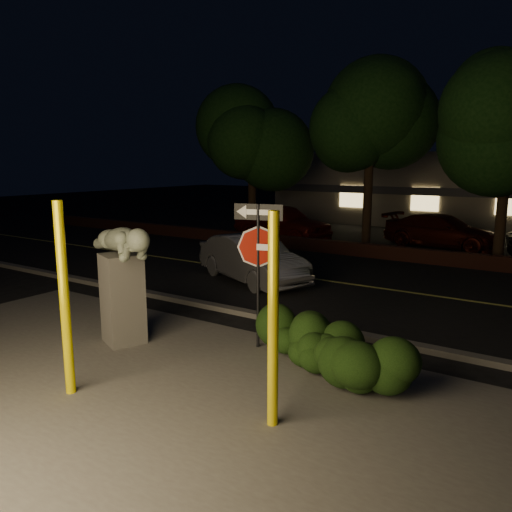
{
  "coord_description": "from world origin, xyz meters",
  "views": [
    {
      "loc": [
        4.87,
        -6.19,
        3.49
      ],
      "look_at": [
        -0.62,
        2.13,
        1.6
      ],
      "focal_mm": 35.0,
      "sensor_mm": 36.0,
      "label": 1
    }
  ],
  "objects_px": {
    "silver_sedan": "(252,259)",
    "parked_car_red": "(282,222)",
    "sculpture": "(122,270)",
    "yellow_pole_left": "(65,300)",
    "parked_car_darkred": "(442,231)",
    "signpost": "(258,247)",
    "yellow_pole_right": "(273,322)"
  },
  "relations": [
    {
      "from": "yellow_pole_right",
      "to": "signpost",
      "type": "height_order",
      "value": "yellow_pole_right"
    },
    {
      "from": "sculpture",
      "to": "parked_car_darkred",
      "type": "height_order",
      "value": "sculpture"
    },
    {
      "from": "signpost",
      "to": "parked_car_darkred",
      "type": "xyz_separation_m",
      "value": [
        0.15,
        13.61,
        -1.26
      ]
    },
    {
      "from": "signpost",
      "to": "silver_sedan",
      "type": "relative_size",
      "value": 0.66
    },
    {
      "from": "silver_sedan",
      "to": "sculpture",
      "type": "bearing_deg",
      "value": -147.49
    },
    {
      "from": "yellow_pole_right",
      "to": "signpost",
      "type": "distance_m",
      "value": 2.89
    },
    {
      "from": "silver_sedan",
      "to": "parked_car_red",
      "type": "distance_m",
      "value": 8.16
    },
    {
      "from": "yellow_pole_left",
      "to": "parked_car_red",
      "type": "xyz_separation_m",
      "value": [
        -5.11,
        15.01,
        -0.66
      ]
    },
    {
      "from": "yellow_pole_right",
      "to": "parked_car_red",
      "type": "height_order",
      "value": "yellow_pole_right"
    },
    {
      "from": "parked_car_red",
      "to": "sculpture",
      "type": "bearing_deg",
      "value": -150.61
    },
    {
      "from": "yellow_pole_left",
      "to": "silver_sedan",
      "type": "xyz_separation_m",
      "value": [
        -1.75,
        7.58,
        -0.79
      ]
    },
    {
      "from": "yellow_pole_left",
      "to": "parked_car_darkred",
      "type": "xyz_separation_m",
      "value": [
        1.49,
        16.78,
        -0.79
      ]
    },
    {
      "from": "yellow_pole_left",
      "to": "parked_car_red",
      "type": "height_order",
      "value": "yellow_pole_left"
    },
    {
      "from": "silver_sedan",
      "to": "parked_car_red",
      "type": "relative_size",
      "value": 0.86
    },
    {
      "from": "signpost",
      "to": "parked_car_red",
      "type": "height_order",
      "value": "signpost"
    },
    {
      "from": "yellow_pole_left",
      "to": "parked_car_darkred",
      "type": "bearing_deg",
      "value": 84.91
    },
    {
      "from": "sculpture",
      "to": "parked_car_red",
      "type": "height_order",
      "value": "sculpture"
    },
    {
      "from": "sculpture",
      "to": "parked_car_red",
      "type": "relative_size",
      "value": 0.49
    },
    {
      "from": "yellow_pole_left",
      "to": "parked_car_red",
      "type": "distance_m",
      "value": 15.87
    },
    {
      "from": "signpost",
      "to": "yellow_pole_left",
      "type": "bearing_deg",
      "value": -127.02
    },
    {
      "from": "silver_sedan",
      "to": "yellow_pole_left",
      "type": "bearing_deg",
      "value": -142.58
    },
    {
      "from": "silver_sedan",
      "to": "yellow_pole_right",
      "type": "bearing_deg",
      "value": -119.81
    },
    {
      "from": "silver_sedan",
      "to": "parked_car_darkred",
      "type": "relative_size",
      "value": 0.88
    },
    {
      "from": "yellow_pole_right",
      "to": "parked_car_red",
      "type": "xyz_separation_m",
      "value": [
        -8.18,
        14.11,
        -0.63
      ]
    },
    {
      "from": "silver_sedan",
      "to": "parked_car_red",
      "type": "xyz_separation_m",
      "value": [
        -3.36,
        7.43,
        0.14
      ]
    },
    {
      "from": "yellow_pole_right",
      "to": "parked_car_darkred",
      "type": "relative_size",
      "value": 0.61
    },
    {
      "from": "yellow_pole_right",
      "to": "silver_sedan",
      "type": "bearing_deg",
      "value": 125.77
    },
    {
      "from": "parked_car_darkred",
      "to": "signpost",
      "type": "bearing_deg",
      "value": -173.45
    },
    {
      "from": "yellow_pole_left",
      "to": "yellow_pole_right",
      "type": "xyz_separation_m",
      "value": [
        3.07,
        0.89,
        -0.03
      ]
    },
    {
      "from": "yellow_pole_left",
      "to": "sculpture",
      "type": "relative_size",
      "value": 1.25
    },
    {
      "from": "sculpture",
      "to": "parked_car_red",
      "type": "distance_m",
      "value": 13.72
    },
    {
      "from": "yellow_pole_left",
      "to": "yellow_pole_right",
      "type": "bearing_deg",
      "value": 16.25
    }
  ]
}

